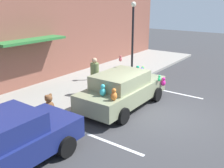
{
  "coord_description": "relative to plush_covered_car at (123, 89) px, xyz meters",
  "views": [
    {
      "loc": [
        -8.64,
        -3.81,
        4.37
      ],
      "look_at": [
        -0.09,
        2.37,
        0.9
      ],
      "focal_mm": 40.68,
      "sensor_mm": 36.0,
      "label": 1
    }
  ],
  "objects": [
    {
      "name": "ground_plane",
      "position": [
        0.14,
        -1.77,
        -0.8
      ],
      "size": [
        60.0,
        60.0,
        0.0
      ],
      "primitive_type": "plane",
      "color": "#38383A"
    },
    {
      "name": "sidewalk",
      "position": [
        0.14,
        3.23,
        -0.72
      ],
      "size": [
        24.0,
        4.0,
        0.15
      ],
      "primitive_type": "cube",
      "color": "gray",
      "rests_on": "ground"
    },
    {
      "name": "storefront_building",
      "position": [
        0.13,
        5.38,
        2.39
      ],
      "size": [
        24.0,
        1.25,
        6.4
      ],
      "color": "brown",
      "rests_on": "ground"
    },
    {
      "name": "parking_stripe_front",
      "position": [
        2.96,
        -0.77,
        -0.8
      ],
      "size": [
        0.12,
        3.6,
        0.01
      ],
      "primitive_type": "cube",
      "color": "silver",
      "rests_on": "ground"
    },
    {
      "name": "parking_stripe_rear",
      "position": [
        -2.71,
        -0.77,
        -0.8
      ],
      "size": [
        0.12,
        3.6,
        0.01
      ],
      "primitive_type": "cube",
      "color": "silver",
      "rests_on": "ground"
    },
    {
      "name": "plush_covered_car",
      "position": [
        0.0,
        0.0,
        0.0
      ],
      "size": [
        4.49,
        2.13,
        2.06
      ],
      "color": "gray",
      "rests_on": "ground"
    },
    {
      "name": "parked_sedan_behind",
      "position": [
        -5.42,
        0.2,
        -0.01
      ],
      "size": [
        4.22,
        2.06,
        1.54
      ],
      "color": "navy",
      "rests_on": "ground"
    },
    {
      "name": "teddy_bear_on_sidewalk",
      "position": [
        -2.57,
        1.73,
        -0.27
      ],
      "size": [
        0.43,
        0.36,
        0.82
      ],
      "color": "brown",
      "rests_on": "sidewalk"
    },
    {
      "name": "street_lamp_post",
      "position": [
        3.55,
        1.73,
        1.89
      ],
      "size": [
        0.28,
        0.28,
        4.19
      ],
      "color": "black",
      "rests_on": "sidewalk"
    },
    {
      "name": "pedestrian_near_shopfront",
      "position": [
        0.24,
        1.74,
        0.15
      ],
      "size": [
        0.4,
        0.4,
        1.74
      ],
      "color": "olive",
      "rests_on": "sidewalk"
    }
  ]
}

